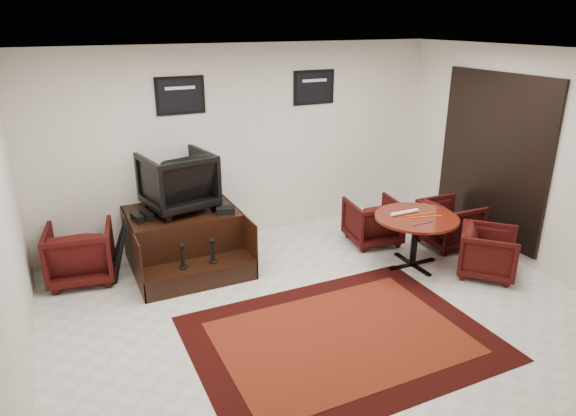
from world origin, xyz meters
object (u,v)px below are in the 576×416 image
object	(u,v)px
armchair_side	(80,251)
table_chair_corner	(488,250)
shine_chair	(178,178)
table_chair_back	(373,219)
shine_podium	(185,240)
meeting_table	(416,223)
table_chair_window	(450,221)

from	to	relation	value
armchair_side	table_chair_corner	distance (m)	5.14
shine_chair	armchair_side	distance (m)	1.50
table_chair_back	table_chair_corner	distance (m)	1.67
table_chair_back	shine_chair	bearing A→B (deg)	-4.95
shine_podium	meeting_table	xyz separation A→B (m)	(2.73, -1.35, 0.28)
meeting_table	shine_chair	bearing A→B (deg)	151.30
armchair_side	table_chair_corner	world-z (taller)	armchair_side
shine_podium	table_chair_back	size ratio (longest dim) A/B	2.02
meeting_table	table_chair_back	bearing A→B (deg)	94.42
shine_podium	table_chair_window	size ratio (longest dim) A/B	1.99
shine_chair	table_chair_corner	world-z (taller)	shine_chair
shine_podium	armchair_side	distance (m)	1.30
shine_podium	armchair_side	bearing A→B (deg)	175.05
meeting_table	table_chair_window	xyz separation A→B (m)	(0.88, 0.32, -0.25)
armchair_side	table_chair_back	xyz separation A→B (m)	(3.95, -0.59, -0.04)
table_chair_back	table_chair_window	bearing A→B (deg)	158.08
meeting_table	table_chair_corner	xyz separation A→B (m)	(0.69, -0.61, -0.27)
shine_podium	meeting_table	world-z (taller)	shine_podium
armchair_side	table_chair_back	bearing A→B (deg)	-179.72
armchair_side	table_chair_window	world-z (taller)	armchair_side
shine_podium	table_chair_back	distance (m)	2.70
table_chair_window	shine_podium	bearing A→B (deg)	75.20
armchair_side	table_chair_back	world-z (taller)	armchair_side
table_chair_window	meeting_table	bearing A→B (deg)	110.95
shine_chair	shine_podium	bearing A→B (deg)	79.50
armchair_side	meeting_table	xyz separation A→B (m)	(4.02, -1.46, 0.22)
armchair_side	meeting_table	distance (m)	4.28
armchair_side	table_chair_corner	size ratio (longest dim) A/B	1.15
table_chair_corner	armchair_side	bearing A→B (deg)	111.81
meeting_table	shine_podium	bearing A→B (deg)	153.72
armchair_side	table_chair_corner	xyz separation A→B (m)	(4.70, -2.07, -0.05)
shine_chair	table_chair_corner	distance (m)	4.09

